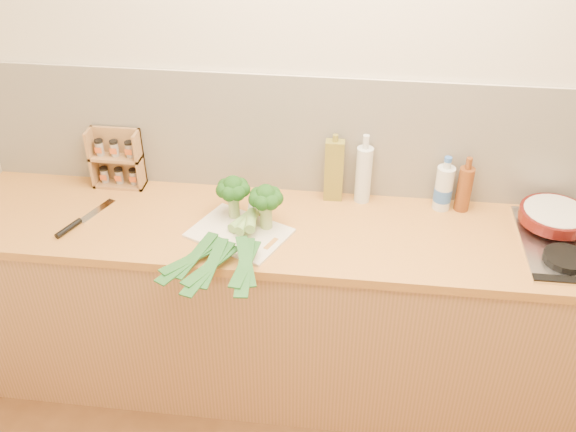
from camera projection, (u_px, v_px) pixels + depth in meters
The scene contains 15 objects.
room_shell at pixel (345, 138), 2.72m from camera, with size 3.50×3.50×3.50m.
counter at pixel (334, 311), 2.88m from camera, with size 3.20×0.62×0.90m.
chopping_board at pixel (239, 233), 2.60m from camera, with size 0.37×0.27×0.01m, color silver.
broccoli_left at pixel (233, 189), 2.62m from camera, with size 0.14×0.14×0.19m.
broccoli_right at pixel (266, 199), 2.55m from camera, with size 0.14×0.14×0.20m.
leek_front at pixel (231, 229), 2.57m from camera, with size 0.36×0.62×0.04m.
leek_mid at pixel (239, 231), 2.53m from camera, with size 0.24×0.68×0.04m.
leek_back at pixel (249, 233), 2.49m from camera, with size 0.12×0.62×0.04m.
chefs_knife at pixel (76, 224), 2.65m from camera, with size 0.15×0.32×0.02m.
skillet at pixel (556, 215), 2.60m from camera, with size 0.41×0.28×0.05m.
spice_rack at pixel (118, 161), 2.86m from camera, with size 0.23×0.09×0.27m.
oil_tin at pixel (334, 170), 2.75m from camera, with size 0.08×0.05×0.31m.
glass_bottle at pixel (364, 174), 2.74m from camera, with size 0.07×0.07×0.32m.
amber_bottle at pixel (464, 188), 2.70m from camera, with size 0.06×0.06×0.25m.
water_bottle at pixel (443, 189), 2.71m from camera, with size 0.08×0.08×0.23m.
Camera 1 is at (0.05, -0.95, 2.43)m, focal length 40.00 mm.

